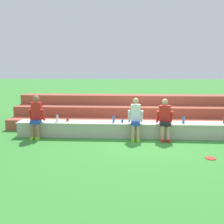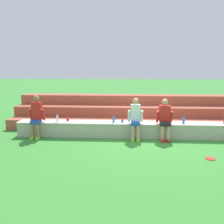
{
  "view_description": "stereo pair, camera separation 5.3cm",
  "coord_description": "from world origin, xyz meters",
  "px_view_note": "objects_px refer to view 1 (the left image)",
  "views": [
    {
      "loc": [
        -0.7,
        -7.78,
        2.34
      ],
      "look_at": [
        -1.16,
        0.28,
        0.85
      ],
      "focal_mm": 39.21,
      "sensor_mm": 36.0,
      "label": 1
    },
    {
      "loc": [
        -0.65,
        -7.78,
        2.34
      ],
      "look_at": [
        -1.16,
        0.28,
        0.85
      ],
      "focal_mm": 39.21,
      "sensor_mm": 36.0,
      "label": 2
    }
  ],
  "objects_px": {
    "person_center": "(165,118)",
    "water_bottle_mid_right": "(184,120)",
    "person_far_left": "(36,116)",
    "water_bottle_mid_left": "(114,119)",
    "water_bottle_near_left": "(57,118)",
    "plastic_cup_right_end": "(68,119)",
    "plastic_cup_middle": "(122,121)",
    "person_left_of_center": "(136,118)",
    "frisbee": "(210,158)",
    "water_bottle_center_gap": "(224,120)"
  },
  "relations": [
    {
      "from": "water_bottle_near_left",
      "to": "water_bottle_mid_right",
      "type": "height_order",
      "value": "water_bottle_near_left"
    },
    {
      "from": "person_center",
      "to": "frisbee",
      "type": "xyz_separation_m",
      "value": [
        0.95,
        -1.64,
        -0.7
      ]
    },
    {
      "from": "water_bottle_mid_right",
      "to": "plastic_cup_middle",
      "type": "xyz_separation_m",
      "value": [
        -2.02,
        0.0,
        -0.07
      ]
    },
    {
      "from": "water_bottle_mid_right",
      "to": "water_bottle_center_gap",
      "type": "bearing_deg",
      "value": 2.68
    },
    {
      "from": "water_bottle_near_left",
      "to": "water_bottle_mid_left",
      "type": "distance_m",
      "value": 1.91
    },
    {
      "from": "water_bottle_center_gap",
      "to": "water_bottle_mid_left",
      "type": "xyz_separation_m",
      "value": [
        -3.67,
        -0.06,
        0.02
      ]
    },
    {
      "from": "person_far_left",
      "to": "person_center",
      "type": "bearing_deg",
      "value": 0.03
    },
    {
      "from": "person_left_of_center",
      "to": "water_bottle_mid_right",
      "type": "bearing_deg",
      "value": 8.86
    },
    {
      "from": "plastic_cup_right_end",
      "to": "plastic_cup_middle",
      "type": "relative_size",
      "value": 1.17
    },
    {
      "from": "person_center",
      "to": "water_bottle_near_left",
      "type": "distance_m",
      "value": 3.59
    },
    {
      "from": "person_far_left",
      "to": "water_bottle_mid_left",
      "type": "distance_m",
      "value": 2.57
    },
    {
      "from": "person_far_left",
      "to": "water_bottle_near_left",
      "type": "relative_size",
      "value": 5.52
    },
    {
      "from": "water_bottle_mid_left",
      "to": "water_bottle_near_left",
      "type": "bearing_deg",
      "value": -179.33
    },
    {
      "from": "plastic_cup_middle",
      "to": "frisbee",
      "type": "bearing_deg",
      "value": -39.11
    },
    {
      "from": "water_bottle_mid_left",
      "to": "water_bottle_center_gap",
      "type": "bearing_deg",
      "value": 0.92
    },
    {
      "from": "person_center",
      "to": "water_bottle_mid_left",
      "type": "relative_size",
      "value": 5.65
    },
    {
      "from": "person_center",
      "to": "water_bottle_mid_right",
      "type": "relative_size",
      "value": 5.32
    },
    {
      "from": "person_left_of_center",
      "to": "frisbee",
      "type": "height_order",
      "value": "person_left_of_center"
    },
    {
      "from": "person_far_left",
      "to": "water_bottle_near_left",
      "type": "xyz_separation_m",
      "value": [
        0.64,
        0.22,
        -0.13
      ]
    },
    {
      "from": "person_far_left",
      "to": "plastic_cup_right_end",
      "type": "relative_size",
      "value": 11.54
    },
    {
      "from": "plastic_cup_middle",
      "to": "person_left_of_center",
      "type": "bearing_deg",
      "value": -30.37
    },
    {
      "from": "person_center",
      "to": "water_bottle_center_gap",
      "type": "bearing_deg",
      "value": 8.54
    },
    {
      "from": "water_bottle_mid_left",
      "to": "plastic_cup_right_end",
      "type": "bearing_deg",
      "value": 176.57
    },
    {
      "from": "plastic_cup_right_end",
      "to": "frisbee",
      "type": "bearing_deg",
      "value": -25.22
    },
    {
      "from": "person_far_left",
      "to": "water_bottle_center_gap",
      "type": "height_order",
      "value": "person_far_left"
    },
    {
      "from": "water_bottle_near_left",
      "to": "water_bottle_center_gap",
      "type": "relative_size",
      "value": 1.25
    },
    {
      "from": "water_bottle_near_left",
      "to": "water_bottle_mid_right",
      "type": "relative_size",
      "value": 1.02
    },
    {
      "from": "water_bottle_near_left",
      "to": "frisbee",
      "type": "height_order",
      "value": "water_bottle_near_left"
    },
    {
      "from": "water_bottle_mid_left",
      "to": "frisbee",
      "type": "distance_m",
      "value": 3.27
    },
    {
      "from": "water_bottle_center_gap",
      "to": "plastic_cup_middle",
      "type": "height_order",
      "value": "water_bottle_center_gap"
    },
    {
      "from": "water_bottle_mid_right",
      "to": "plastic_cup_middle",
      "type": "height_order",
      "value": "water_bottle_mid_right"
    },
    {
      "from": "person_center",
      "to": "plastic_cup_middle",
      "type": "distance_m",
      "value": 1.4
    },
    {
      "from": "person_center",
      "to": "plastic_cup_right_end",
      "type": "xyz_separation_m",
      "value": [
        -3.26,
        0.34,
        -0.14
      ]
    },
    {
      "from": "water_bottle_near_left",
      "to": "water_bottle_mid_left",
      "type": "bearing_deg",
      "value": 0.67
    },
    {
      "from": "person_center",
      "to": "water_bottle_mid_right",
      "type": "distance_m",
      "value": 0.7
    },
    {
      "from": "person_far_left",
      "to": "plastic_cup_right_end",
      "type": "distance_m",
      "value": 1.04
    },
    {
      "from": "person_far_left",
      "to": "water_bottle_mid_left",
      "type": "bearing_deg",
      "value": 5.45
    },
    {
      "from": "person_far_left",
      "to": "frisbee",
      "type": "distance_m",
      "value": 5.47
    },
    {
      "from": "water_bottle_mid_right",
      "to": "frisbee",
      "type": "height_order",
      "value": "water_bottle_mid_right"
    },
    {
      "from": "person_far_left",
      "to": "plastic_cup_middle",
      "type": "distance_m",
      "value": 2.87
    },
    {
      "from": "water_bottle_center_gap",
      "to": "person_center",
      "type": "bearing_deg",
      "value": -171.46
    },
    {
      "from": "person_left_of_center",
      "to": "water_bottle_center_gap",
      "type": "relative_size",
      "value": 6.6
    },
    {
      "from": "water_bottle_center_gap",
      "to": "frisbee",
      "type": "distance_m",
      "value": 2.29
    },
    {
      "from": "person_center",
      "to": "plastic_cup_middle",
      "type": "relative_size",
      "value": 12.69
    },
    {
      "from": "person_center",
      "to": "water_bottle_center_gap",
      "type": "distance_m",
      "value": 2.03
    },
    {
      "from": "person_left_of_center",
      "to": "frisbee",
      "type": "bearing_deg",
      "value": -40.85
    },
    {
      "from": "water_bottle_near_left",
      "to": "plastic_cup_right_end",
      "type": "height_order",
      "value": "water_bottle_near_left"
    },
    {
      "from": "person_far_left",
      "to": "person_left_of_center",
      "type": "distance_m",
      "value": 3.28
    },
    {
      "from": "plastic_cup_middle",
      "to": "person_far_left",
      "type": "bearing_deg",
      "value": -175.13
    },
    {
      "from": "water_bottle_near_left",
      "to": "water_bottle_center_gap",
      "type": "bearing_deg",
      "value": 0.84
    }
  ]
}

